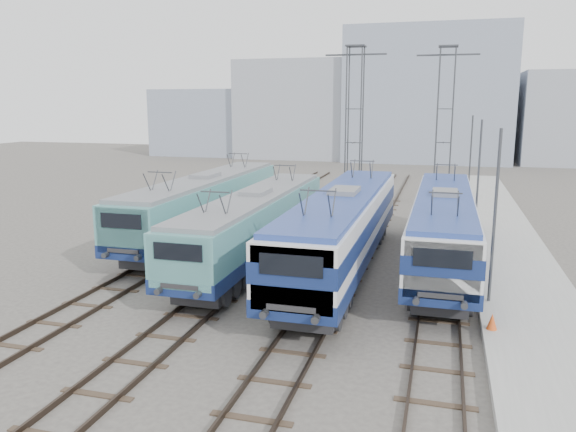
# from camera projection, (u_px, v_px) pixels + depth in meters

# --- Properties ---
(ground) EXTENTS (160.00, 160.00, 0.00)m
(ground) POSITION_uv_depth(u_px,v_px,m) (264.00, 305.00, 22.41)
(ground) COLOR #514C47
(platform) EXTENTS (4.00, 70.00, 0.30)m
(platform) POSITION_uv_depth(u_px,v_px,m) (515.00, 266.00, 27.25)
(platform) COLOR #9E9E99
(platform) RESTS_ON ground
(locomotive_far_left) EXTENTS (2.86, 18.05, 3.40)m
(locomotive_far_left) POSITION_uv_depth(u_px,v_px,m) (205.00, 202.00, 32.78)
(locomotive_far_left) COLOR navy
(locomotive_far_left) RESTS_ON ground
(locomotive_center_left) EXTENTS (2.72, 17.16, 3.23)m
(locomotive_center_left) POSITION_uv_depth(u_px,v_px,m) (255.00, 222.00, 27.80)
(locomotive_center_left) COLOR navy
(locomotive_center_left) RESTS_ON ground
(locomotive_center_right) EXTENTS (2.97, 18.76, 3.53)m
(locomotive_center_right) POSITION_uv_depth(u_px,v_px,m) (343.00, 224.00, 26.08)
(locomotive_center_right) COLOR navy
(locomotive_center_right) RESTS_ON ground
(locomotive_far_right) EXTENTS (2.79, 17.66, 3.32)m
(locomotive_far_right) POSITION_uv_depth(u_px,v_px,m) (443.00, 223.00, 26.97)
(locomotive_far_right) COLOR navy
(locomotive_far_right) RESTS_ON ground
(catenary_tower_west) EXTENTS (4.50, 1.20, 12.00)m
(catenary_tower_west) POSITION_uv_depth(u_px,v_px,m) (354.00, 121.00, 41.88)
(catenary_tower_west) COLOR #3F4247
(catenary_tower_west) RESTS_ON ground
(catenary_tower_east) EXTENTS (4.50, 1.20, 12.00)m
(catenary_tower_east) POSITION_uv_depth(u_px,v_px,m) (445.00, 121.00, 42.06)
(catenary_tower_east) COLOR #3F4247
(catenary_tower_east) RESTS_ON ground
(mast_front) EXTENTS (0.12, 0.12, 7.00)m
(mast_front) POSITION_uv_depth(u_px,v_px,m) (494.00, 221.00, 21.34)
(mast_front) COLOR #3F4247
(mast_front) RESTS_ON ground
(mast_mid) EXTENTS (0.12, 0.12, 7.00)m
(mast_mid) POSITION_uv_depth(u_px,v_px,m) (478.00, 180.00, 32.68)
(mast_mid) COLOR #3F4247
(mast_mid) RESTS_ON ground
(mast_rear) EXTENTS (0.12, 0.12, 7.00)m
(mast_rear) POSITION_uv_depth(u_px,v_px,m) (470.00, 161.00, 44.01)
(mast_rear) COLOR #3F4247
(mast_rear) RESTS_ON ground
(safety_cone) EXTENTS (0.36, 0.36, 0.56)m
(safety_cone) POSITION_uv_depth(u_px,v_px,m) (492.00, 321.00, 19.15)
(safety_cone) COLOR #D54E19
(safety_cone) RESTS_ON platform
(building_west) EXTENTS (18.00, 12.00, 14.00)m
(building_west) POSITION_uv_depth(u_px,v_px,m) (303.00, 110.00, 83.27)
(building_west) COLOR #999EAA
(building_west) RESTS_ON ground
(building_center) EXTENTS (22.00, 14.00, 18.00)m
(building_center) POSITION_uv_depth(u_px,v_px,m) (428.00, 96.00, 78.14)
(building_center) COLOR #8C96AB
(building_center) RESTS_ON ground
(building_far_west) EXTENTS (14.00, 10.00, 10.00)m
(building_far_west) POSITION_uv_depth(u_px,v_px,m) (204.00, 122.00, 87.88)
(building_far_west) COLOR #8C96AB
(building_far_west) RESTS_ON ground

